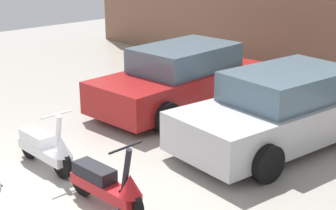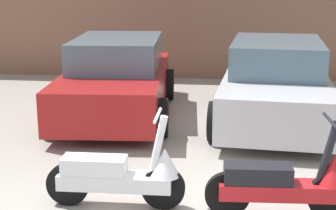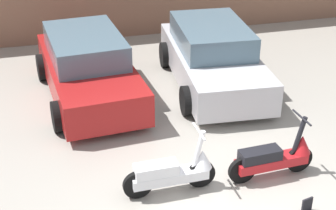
{
  "view_description": "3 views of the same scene",
  "coord_description": "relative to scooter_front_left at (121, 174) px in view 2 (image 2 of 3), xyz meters",
  "views": [
    {
      "loc": [
        6.4,
        -3.22,
        3.82
      ],
      "look_at": [
        -0.1,
        2.71,
        0.91
      ],
      "focal_mm": 55.0,
      "sensor_mm": 36.0,
      "label": 1
    },
    {
      "loc": [
        0.19,
        -4.64,
        2.58
      ],
      "look_at": [
        -0.63,
        2.41,
        0.78
      ],
      "focal_mm": 55.0,
      "sensor_mm": 36.0,
      "label": 2
    },
    {
      "loc": [
        -2.89,
        -6.07,
        5.34
      ],
      "look_at": [
        -0.62,
        2.33,
        0.76
      ],
      "focal_mm": 55.0,
      "sensor_mm": 36.0,
      "label": 3
    }
  ],
  "objects": [
    {
      "name": "scooter_front_right",
      "position": [
        1.82,
        -0.04,
        0.0
      ],
      "size": [
        1.6,
        0.58,
        1.12
      ],
      "rotation": [
        0.0,
        0.0,
        0.05
      ],
      "color": "black",
      "rests_on": "ground_plane"
    },
    {
      "name": "scooter_front_left",
      "position": [
        0.0,
        0.0,
        0.0
      ],
      "size": [
        1.6,
        0.57,
        1.11
      ],
      "rotation": [
        0.0,
        0.0,
        0.02
      ],
      "color": "black",
      "rests_on": "ground_plane"
    },
    {
      "name": "wall_back",
      "position": [
        0.96,
        7.67,
        1.45
      ],
      "size": [
        19.6,
        0.12,
        3.69
      ],
      "primitive_type": "cube",
      "color": "#845B47",
      "rests_on": "ground_plane"
    },
    {
      "name": "car_rear_center",
      "position": [
        2.03,
        3.83,
        0.29
      ],
      "size": [
        2.31,
        4.37,
        1.44
      ],
      "rotation": [
        0.0,
        0.0,
        -1.65
      ],
      "color": "#B7B7BC",
      "rests_on": "ground_plane"
    },
    {
      "name": "car_rear_left",
      "position": [
        -0.9,
        3.98,
        0.29
      ],
      "size": [
        2.27,
        4.34,
        1.43
      ],
      "rotation": [
        0.0,
        0.0,
        -1.5
      ],
      "color": "maroon",
      "rests_on": "ground_plane"
    }
  ]
}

